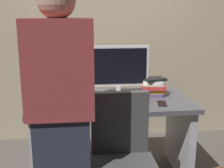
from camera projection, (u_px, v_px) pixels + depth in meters
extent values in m
cube|color=tan|center=(102.00, 10.00, 3.27)|extent=(6.40, 0.10, 3.00)
cube|color=#4C4C51|center=(111.00, 102.00, 2.54)|extent=(1.38, 0.73, 0.04)
cube|color=#B2B2B7|center=(40.00, 143.00, 2.56)|extent=(0.06, 0.65, 0.69)
cube|color=#B2B2B7|center=(179.00, 137.00, 2.69)|extent=(0.06, 0.65, 0.69)
cube|color=#3F3F3F|center=(120.00, 123.00, 2.01)|extent=(0.40, 0.06, 0.44)
cube|color=maroon|center=(59.00, 69.00, 1.70)|extent=(0.40, 0.24, 0.58)
sphere|color=tan|center=(56.00, 0.00, 1.61)|extent=(0.22, 0.22, 0.22)
cube|color=silver|center=(118.00, 95.00, 2.64)|extent=(0.20, 0.14, 0.02)
cube|color=silver|center=(118.00, 90.00, 2.63)|extent=(0.04, 0.03, 0.08)
cube|color=silver|center=(118.00, 66.00, 2.58)|extent=(0.54, 0.03, 0.36)
cube|color=black|center=(119.00, 66.00, 2.56)|extent=(0.50, 0.01, 0.32)
cube|color=white|center=(109.00, 100.00, 2.47)|extent=(0.43, 0.14, 0.02)
ellipsoid|color=white|center=(142.00, 98.00, 2.52)|extent=(0.06, 0.10, 0.03)
cylinder|color=white|center=(66.00, 101.00, 2.32)|extent=(0.08, 0.08, 0.09)
cylinder|color=silver|center=(60.00, 92.00, 2.61)|extent=(0.06, 0.06, 0.08)
cube|color=#594C72|center=(154.00, 94.00, 2.64)|extent=(0.18, 0.16, 0.03)
cube|color=gold|center=(155.00, 90.00, 2.66)|extent=(0.20, 0.15, 0.04)
cube|color=red|center=(154.00, 87.00, 2.63)|extent=(0.23, 0.16, 0.04)
cube|color=beige|center=(153.00, 84.00, 2.63)|extent=(0.20, 0.16, 0.02)
cube|color=white|center=(153.00, 82.00, 2.62)|extent=(0.20, 0.16, 0.02)
cube|color=black|center=(155.00, 79.00, 2.63)|extent=(0.21, 0.17, 0.02)
cube|color=black|center=(162.00, 103.00, 2.40)|extent=(0.09, 0.15, 0.01)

